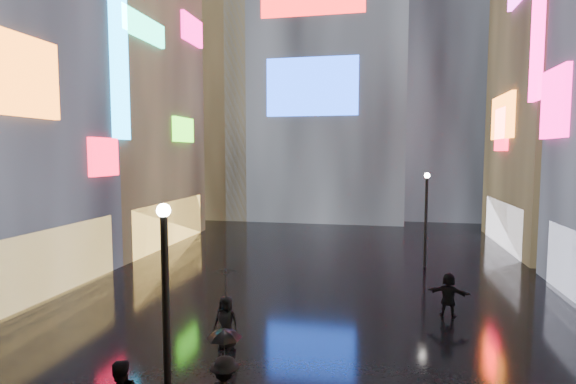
# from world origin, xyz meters

# --- Properties ---
(ground) EXTENTS (140.00, 140.00, 0.00)m
(ground) POSITION_xyz_m (0.00, 20.00, 0.00)
(ground) COLOR black
(ground) RESTS_ON ground
(building_left_far) EXTENTS (10.28, 12.00, 22.00)m
(building_left_far) POSITION_xyz_m (-15.98, 26.00, 10.98)
(building_left_far) COLOR black
(building_left_far) RESTS_ON ground
(tower_main) EXTENTS (16.00, 14.20, 42.00)m
(tower_main) POSITION_xyz_m (-3.00, 43.97, 21.01)
(tower_main) COLOR black
(tower_main) RESTS_ON ground
(tower_flank_right) EXTENTS (12.00, 12.00, 34.00)m
(tower_flank_right) POSITION_xyz_m (9.00, 46.00, 17.00)
(tower_flank_right) COLOR black
(tower_flank_right) RESTS_ON ground
(tower_flank_left) EXTENTS (10.00, 10.00, 26.00)m
(tower_flank_left) POSITION_xyz_m (-14.00, 42.00, 13.00)
(tower_flank_left) COLOR black
(tower_flank_left) RESTS_ON ground
(lamp_near) EXTENTS (0.30, 0.30, 5.20)m
(lamp_near) POSITION_xyz_m (-1.55, 6.50, 2.94)
(lamp_near) COLOR black
(lamp_near) RESTS_ON ground
(lamp_far) EXTENTS (0.30, 0.30, 5.20)m
(lamp_far) POSITION_xyz_m (5.41, 23.12, 2.94)
(lamp_far) COLOR black
(lamp_far) RESTS_ON ground
(pedestrian_4) EXTENTS (0.87, 0.61, 1.69)m
(pedestrian_4) POSITION_xyz_m (-1.86, 11.14, 0.85)
(pedestrian_4) COLOR black
(pedestrian_4) RESTS_ON ground
(pedestrian_5) EXTENTS (1.65, 0.85, 1.70)m
(pedestrian_5) POSITION_xyz_m (5.55, 15.49, 0.85)
(pedestrian_5) COLOR black
(pedestrian_5) RESTS_ON ground
(umbrella_1) EXTENTS (0.79, 0.79, 0.64)m
(umbrella_1) POSITION_xyz_m (-0.36, 6.84, 2.13)
(umbrella_1) COLOR black
(umbrella_1) RESTS_ON pedestrian_2
(umbrella_2) EXTENTS (1.25, 1.26, 0.92)m
(umbrella_2) POSITION_xyz_m (-1.86, 11.14, 2.15)
(umbrella_2) COLOR black
(umbrella_2) RESTS_ON pedestrian_4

